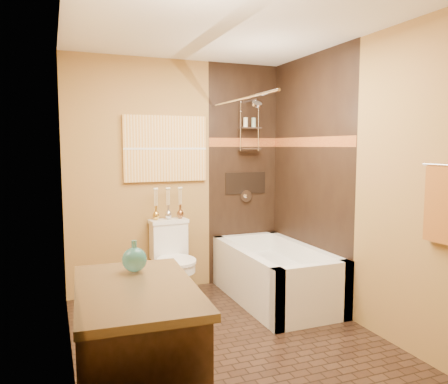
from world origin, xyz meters
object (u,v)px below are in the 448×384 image
toilet (173,259)px  vanity (136,366)px  bathtub (275,279)px  sunset_painting (165,149)px

toilet → vanity: (-0.78, -2.15, 0.03)m
bathtub → toilet: (-0.95, 0.46, 0.18)m
bathtub → sunset_painting: bearing=142.5°
sunset_painting → vanity: (-0.78, -2.41, -1.12)m
sunset_painting → toilet: (-0.00, -0.26, -1.15)m
bathtub → toilet: 1.07m
sunset_painting → vanity: size_ratio=0.89×
sunset_painting → bathtub: bearing=-37.5°
sunset_painting → toilet: bearing=-90.0°
sunset_painting → vanity: bearing=-107.9°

